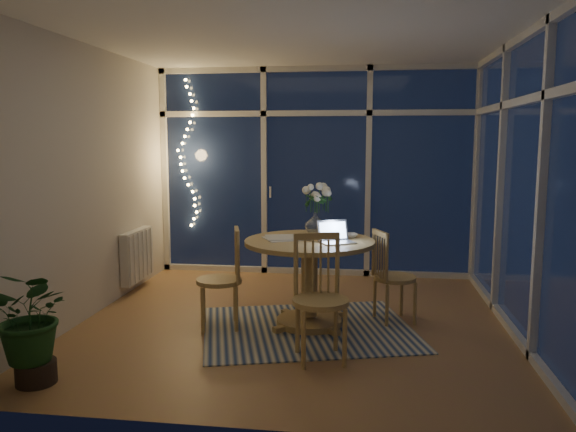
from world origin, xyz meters
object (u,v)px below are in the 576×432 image
(chair_right, at_px, (395,275))
(potted_plant, at_px, (33,331))
(chair_front, at_px, (321,298))
(flower_vase, at_px, (315,223))
(chair_left, at_px, (219,278))
(dining_table, at_px, (309,283))
(laptop, at_px, (338,231))

(chair_right, height_order, potted_plant, chair_right)
(chair_right, relative_size, potted_plant, 1.16)
(chair_front, relative_size, flower_vase, 4.72)
(chair_left, bearing_deg, chair_front, 41.84)
(chair_right, xyz_separation_m, chair_front, (-0.62, -1.04, 0.05))
(dining_table, height_order, chair_front, chair_front)
(dining_table, xyz_separation_m, chair_right, (0.78, 0.24, 0.04))
(laptop, bearing_deg, chair_front, -125.83)
(chair_right, xyz_separation_m, potted_plant, (-2.56, -1.74, -0.06))
(chair_front, distance_m, laptop, 0.80)
(chair_left, height_order, potted_plant, chair_left)
(dining_table, distance_m, laptop, 0.58)
(chair_front, xyz_separation_m, potted_plant, (-1.95, -0.69, -0.12))
(laptop, bearing_deg, chair_right, 6.49)
(chair_front, xyz_separation_m, flower_vase, (-0.15, 1.16, 0.41))
(chair_right, bearing_deg, flower_vase, 59.17)
(potted_plant, bearing_deg, laptop, 33.97)
(dining_table, bearing_deg, chair_left, -167.75)
(chair_left, bearing_deg, chair_right, 89.44)
(laptop, xyz_separation_m, flower_vase, (-0.24, 0.48, 0.00))
(chair_right, height_order, flower_vase, flower_vase)
(flower_vase, bearing_deg, chair_right, -8.51)
(chair_left, height_order, chair_front, chair_front)
(dining_table, xyz_separation_m, laptop, (0.26, -0.12, 0.51))
(chair_left, distance_m, chair_right, 1.64)
(dining_table, relative_size, potted_plant, 1.55)
(chair_right, distance_m, chair_front, 1.21)
(chair_front, relative_size, laptop, 3.48)
(dining_table, relative_size, chair_left, 1.27)
(chair_right, distance_m, potted_plant, 3.10)
(laptop, bearing_deg, chair_left, 154.53)
(chair_right, xyz_separation_m, laptop, (-0.52, -0.36, 0.47))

